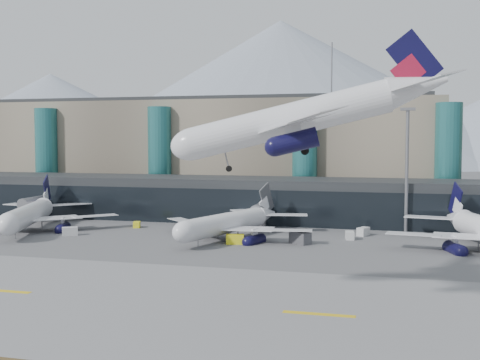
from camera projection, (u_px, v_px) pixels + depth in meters
name	position (u px, v px, depth m)	size (l,w,h in m)	color
ground	(191.00, 274.00, 85.35)	(900.00, 900.00, 0.00)	#515154
runway_strip	(149.00, 302.00, 70.87)	(400.00, 40.00, 0.04)	slate
runway_markings	(149.00, 302.00, 70.87)	(128.00, 1.00, 0.02)	gold
concourse	(273.00, 200.00, 140.73)	(170.00, 27.00, 10.00)	black
terminal_main	(212.00, 152.00, 177.48)	(130.00, 30.00, 31.00)	gray
teal_towers	(230.00, 159.00, 159.61)	(116.40, 19.40, 46.00)	#276E6F
mountain_ridge	(381.00, 103.00, 445.00)	(910.00, 400.00, 110.00)	gray
lightmast_mid	(407.00, 162.00, 123.13)	(3.00, 1.20, 25.60)	slate
hero_jet	(316.00, 107.00, 66.98)	(32.79, 32.66, 10.63)	silver
jet_parked_left	(32.00, 207.00, 128.27)	(35.87, 38.06, 12.23)	silver
jet_parked_mid	(235.00, 216.00, 116.88)	(33.30, 35.15, 11.29)	silver
veh_a	(70.00, 231.00, 119.77)	(2.96, 1.67, 1.67)	silver
veh_b	(137.00, 225.00, 130.45)	(2.22, 1.37, 1.28)	yellow
veh_c	(300.00, 238.00, 110.18)	(3.94, 2.08, 2.19)	#48494D
veh_d	(363.00, 232.00, 119.52)	(2.88, 1.54, 1.65)	silver
veh_g	(350.00, 235.00, 115.08)	(2.65, 1.55, 1.55)	silver
veh_h	(235.00, 239.00, 110.00)	(3.24, 1.70, 1.79)	yellow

